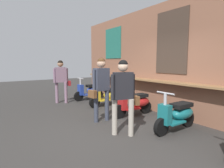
# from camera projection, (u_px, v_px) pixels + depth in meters

# --- Properties ---
(ground_plane) EXTENTS (28.27, 28.27, 0.00)m
(ground_plane) POSITION_uv_depth(u_px,v_px,m) (122.00, 130.00, 4.37)
(ground_plane) COLOR #383533
(market_stall_facade) EXTENTS (10.10, 0.61, 3.42)m
(market_stall_facade) POSITION_uv_depth(u_px,v_px,m) (177.00, 59.00, 5.30)
(market_stall_facade) COLOR #8C5B44
(market_stall_facade) RESTS_ON ground_plane
(scooter_blue) EXTENTS (0.48, 1.40, 0.97)m
(scooter_blue) POSITION_uv_depth(u_px,v_px,m) (90.00, 91.00, 7.92)
(scooter_blue) COLOR #233D9E
(scooter_blue) RESTS_ON ground_plane
(scooter_yellow) EXTENTS (0.46, 1.40, 0.97)m
(scooter_yellow) POSITION_uv_depth(u_px,v_px,m) (108.00, 95.00, 6.79)
(scooter_yellow) COLOR gold
(scooter_yellow) RESTS_ON ground_plane
(scooter_red) EXTENTS (0.47, 1.40, 0.97)m
(scooter_red) POSITION_uv_depth(u_px,v_px,m) (135.00, 103.00, 5.54)
(scooter_red) COLOR red
(scooter_red) RESTS_ON ground_plane
(scooter_teal) EXTENTS (0.46, 1.40, 0.97)m
(scooter_teal) POSITION_uv_depth(u_px,v_px,m) (178.00, 114.00, 4.31)
(scooter_teal) COLOR #197075
(scooter_teal) RESTS_ON ground_plane
(shopper_with_handbag) EXTENTS (0.38, 0.67, 1.67)m
(shopper_with_handbag) POSITION_uv_depth(u_px,v_px,m) (124.00, 90.00, 3.96)
(shopper_with_handbag) COLOR #ADA393
(shopper_with_handbag) RESTS_ON ground_plane
(shopper_browsing) EXTENTS (0.34, 0.67, 1.70)m
(shopper_browsing) POSITION_uv_depth(u_px,v_px,m) (61.00, 77.00, 7.16)
(shopper_browsing) COLOR gray
(shopper_browsing) RESTS_ON ground_plane
(shopper_passing) EXTENTS (0.33, 0.68, 1.74)m
(shopper_passing) POSITION_uv_depth(u_px,v_px,m) (101.00, 83.00, 4.89)
(shopper_passing) COLOR #383D4C
(shopper_passing) RESTS_ON ground_plane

